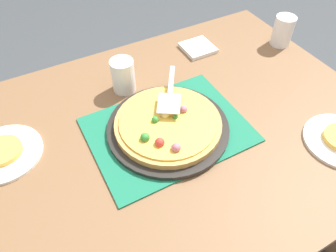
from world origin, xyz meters
The scene contains 11 objects.
ground_plane centered at (0.00, 0.00, 0.00)m, with size 8.00×8.00×0.00m, color #3D4247.
dining_table centered at (0.00, 0.00, 0.64)m, with size 1.40×1.00×0.75m.
placemat centered at (0.00, 0.00, 0.75)m, with size 0.48×0.36×0.01m, color #196B4C.
pizza_pan centered at (0.00, 0.00, 0.76)m, with size 0.38×0.38×0.01m, color black.
pizza centered at (0.00, 0.00, 0.78)m, with size 0.33×0.33×0.05m.
plate_far_right centered at (-0.47, 0.14, 0.76)m, with size 0.22×0.22×0.01m, color white.
served_slice_right centered at (-0.47, 0.14, 0.77)m, with size 0.11×0.11×0.02m, color #EAB747.
cup_near centered at (0.64, 0.21, 0.81)m, with size 0.08×0.08×0.12m, color white.
cup_far centered at (-0.04, 0.25, 0.81)m, with size 0.08×0.08×0.12m, color white.
pizza_server centered at (0.05, 0.08, 0.82)m, with size 0.16×0.22×0.01m.
napkin_stack centered at (0.32, 0.33, 0.76)m, with size 0.12×0.12×0.02m, color white.
Camera 1 is at (-0.31, -0.58, 1.49)m, focal length 33.66 mm.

